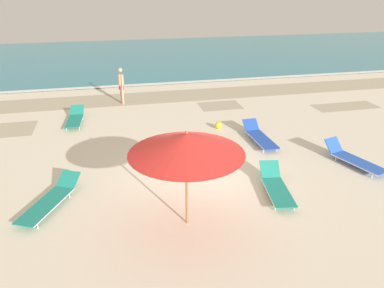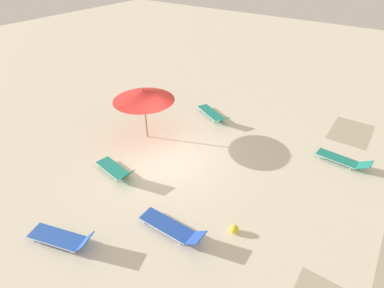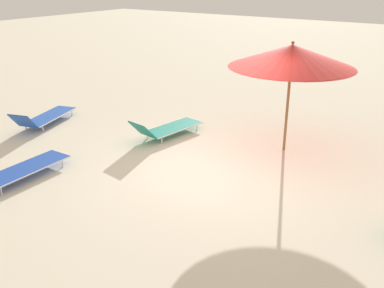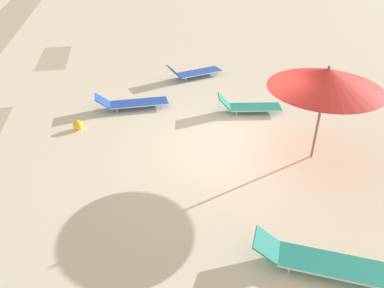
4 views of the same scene
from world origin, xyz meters
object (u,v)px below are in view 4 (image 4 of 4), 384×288
object	(u,v)px
sun_lounger_near_water_left	(319,261)
sun_lounger_near_water_right	(248,106)
sun_lounger_mid_beach_solo	(194,72)
beach_ball	(78,125)
sun_lounger_beside_umbrella	(132,102)
beach_umbrella	(327,79)

from	to	relation	value
sun_lounger_near_water_left	sun_lounger_near_water_right	bearing A→B (deg)	20.16
sun_lounger_near_water_left	sun_lounger_mid_beach_solo	size ratio (longest dim) A/B	1.06
sun_lounger_mid_beach_solo	beach_ball	world-z (taller)	sun_lounger_mid_beach_solo
sun_lounger_beside_umbrella	sun_lounger_mid_beach_solo	world-z (taller)	sun_lounger_mid_beach_solo
beach_umbrella	beach_ball	xyz separation A→B (m)	(2.62, 6.07, -2.01)
beach_umbrella	beach_ball	distance (m)	6.91
sun_lounger_mid_beach_solo	sun_lounger_beside_umbrella	bearing A→B (deg)	115.19
beach_umbrella	sun_lounger_near_water_left	distance (m)	4.21
sun_lounger_near_water_left	sun_lounger_near_water_right	size ratio (longest dim) A/B	1.14
sun_lounger_beside_umbrella	sun_lounger_near_water_left	world-z (taller)	sun_lounger_beside_umbrella
sun_lounger_near_water_right	sun_lounger_mid_beach_solo	size ratio (longest dim) A/B	0.93
sun_lounger_beside_umbrella	beach_ball	size ratio (longest dim) A/B	7.93
sun_lounger_beside_umbrella	sun_lounger_near_water_right	distance (m)	3.74
beach_umbrella	sun_lounger_mid_beach_solo	world-z (taller)	beach_umbrella
beach_ball	sun_lounger_near_water_right	bearing A→B (deg)	-88.43
sun_lounger_near_water_right	beach_umbrella	bearing A→B (deg)	-154.19
sun_lounger_near_water_right	sun_lounger_beside_umbrella	bearing A→B (deg)	84.07
sun_lounger_beside_umbrella	beach_ball	distance (m)	1.98
beach_umbrella	sun_lounger_beside_umbrella	bearing A→B (deg)	49.95
sun_lounger_mid_beach_solo	sun_lounger_near_water_left	bearing A→B (deg)	165.47
beach_umbrella	beach_ball	size ratio (longest dim) A/B	9.35
sun_lounger_near_water_right	sun_lounger_near_water_left	bearing A→B (deg)	-177.47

